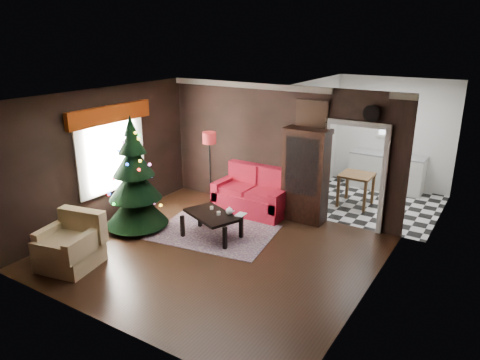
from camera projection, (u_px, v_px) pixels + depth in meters
The scene contains 26 objects.
floor at pixel (214, 253), 8.17m from camera, with size 5.50×5.50×0.00m, color black.
ceiling at pixel (211, 99), 7.28m from camera, with size 5.50×5.50×0.00m, color white.
wall_back at pixel (279, 150), 9.73m from camera, with size 5.50×5.50×0.00m, color black.
wall_front at pixel (99, 232), 5.71m from camera, with size 5.50×5.50×0.00m, color black.
wall_left at pixel (102, 158), 9.11m from camera, with size 5.50×5.50×0.00m, color black.
wall_right at pixel (370, 213), 6.34m from camera, with size 5.50×5.50×0.00m, color black.
doorway at pixel (354, 178), 8.99m from camera, with size 1.10×0.10×2.10m, color white, non-canonical shape.
left_window at pixel (111, 153), 9.24m from camera, with size 0.05×1.60×1.40m, color white.
valance at pixel (110, 114), 8.94m from camera, with size 0.12×2.10×0.35m, color maroon.
kitchen_floor at pixel (371, 203), 10.52m from camera, with size 3.00×3.00×0.00m, color white.
kitchen_window at pixel (394, 122), 11.15m from camera, with size 0.70×0.06×0.70m, color white.
rug at pixel (214, 233), 8.98m from camera, with size 2.33×1.69×0.01m, color #402F3C.
loveseat at pixel (252, 191), 9.86m from camera, with size 1.70×0.90×1.00m, color #9A0711, non-canonical shape.
curio_cabinet at pixel (305, 178), 9.31m from camera, with size 0.90×0.45×1.90m, color black, non-canonical shape.
floor_lamp at pixel (210, 174), 9.97m from camera, with size 0.32×0.32×1.88m, color black, non-canonical shape.
christmas_tree at pixel (134, 179), 8.88m from camera, with size 1.26×1.26×2.40m, color black, non-canonical shape.
armchair at pixel (68, 242), 7.56m from camera, with size 0.92×0.92×0.94m, color #9D8363, non-canonical shape.
coffee_table at pixel (212, 225), 8.70m from camera, with size 1.09×0.65×0.49m, color black, non-canonical shape.
teapot at pixel (229, 211), 8.56m from camera, with size 0.16×0.16×0.15m, color silver, non-canonical shape.
cup_a at pixel (212, 208), 8.83m from camera, with size 0.07×0.07×0.06m, color beige.
cup_b at pixel (219, 213), 8.56m from camera, with size 0.08×0.08×0.07m, color silver.
book at pixel (237, 209), 8.56m from camera, with size 0.17×0.02×0.23m, color #857052.
wall_clock at pixel (371, 113), 8.40m from camera, with size 0.32×0.32×0.06m, color white.
painting at pixel (312, 114), 9.05m from camera, with size 0.62×0.05×0.52m, color #9F754A.
kitchen_counter at pixel (387, 172), 11.35m from camera, with size 1.80×0.60×0.90m, color silver.
kitchen_table at pixel (356, 190), 10.32m from camera, with size 0.70×0.70×0.75m, color brown, non-canonical shape.
Camera 1 is at (4.30, -5.96, 3.83)m, focal length 33.47 mm.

